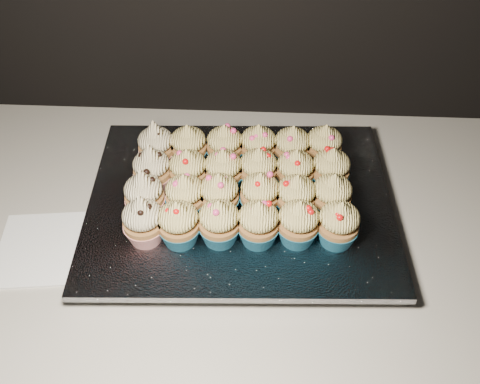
{
  "coord_description": "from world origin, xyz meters",
  "views": [
    {
      "loc": [
        0.07,
        1.1,
        1.57
      ],
      "look_at": [
        0.04,
        1.72,
        0.95
      ],
      "focal_mm": 40.0,
      "sensor_mm": 36.0,
      "label": 1
    }
  ],
  "objects": [
    {
      "name": "cupcake_4",
      "position": [
        0.14,
        1.63,
        0.97
      ],
      "size": [
        0.06,
        0.06,
        0.08
      ],
      "color": "#1C6586",
      "rests_on": "foil_lining"
    },
    {
      "name": "cupcake_17",
      "position": [
        0.19,
        1.75,
        0.97
      ],
      "size": [
        0.06,
        0.06,
        0.08
      ],
      "color": "#1C6586",
      "rests_on": "foil_lining"
    },
    {
      "name": "cupcake_6",
      "position": [
        -0.1,
        1.68,
        0.97
      ],
      "size": [
        0.06,
        0.06,
        0.1
      ],
      "color": "#B11C18",
      "rests_on": "foil_lining"
    },
    {
      "name": "cupcake_1",
      "position": [
        -0.04,
        1.62,
        0.97
      ],
      "size": [
        0.06,
        0.06,
        0.08
      ],
      "color": "#1C6586",
      "rests_on": "foil_lining"
    },
    {
      "name": "foil_lining",
      "position": [
        0.04,
        1.72,
        0.93
      ],
      "size": [
        0.51,
        0.41,
        0.01
      ],
      "primitive_type": "cube",
      "rotation": [
        0.0,
        0.0,
        0.04
      ],
      "color": "silver",
      "rests_on": "baking_tray"
    },
    {
      "name": "cupcake_19",
      "position": [
        -0.05,
        1.8,
        0.97
      ],
      "size": [
        0.06,
        0.06,
        0.08
      ],
      "color": "#1C6586",
      "rests_on": "foil_lining"
    },
    {
      "name": "cupcake_16",
      "position": [
        0.13,
        1.75,
        0.97
      ],
      "size": [
        0.06,
        0.06,
        0.08
      ],
      "color": "#1C6586",
      "rests_on": "foil_lining"
    },
    {
      "name": "cupcake_12",
      "position": [
        -0.1,
        1.74,
        0.97
      ],
      "size": [
        0.06,
        0.06,
        0.1
      ],
      "color": "#B11C18",
      "rests_on": "foil_lining"
    },
    {
      "name": "cupcake_7",
      "position": [
        -0.04,
        1.68,
        0.97
      ],
      "size": [
        0.06,
        0.06,
        0.08
      ],
      "color": "#1C6586",
      "rests_on": "foil_lining"
    },
    {
      "name": "cupcake_21",
      "position": [
        0.07,
        1.81,
        0.97
      ],
      "size": [
        0.06,
        0.06,
        0.08
      ],
      "color": "#1C6586",
      "rests_on": "foil_lining"
    },
    {
      "name": "napkin",
      "position": [
        -0.26,
        1.62,
        0.9
      ],
      "size": [
        0.16,
        0.16,
        0.0
      ],
      "primitive_type": "cube",
      "rotation": [
        0.0,
        0.0,
        0.12
      ],
      "color": "white",
      "rests_on": "worktop"
    },
    {
      "name": "cupcake_9",
      "position": [
        0.08,
        1.69,
        0.97
      ],
      "size": [
        0.06,
        0.06,
        0.08
      ],
      "color": "#1C6586",
      "rests_on": "foil_lining"
    },
    {
      "name": "cupcake_18",
      "position": [
        -0.1,
        1.8,
        0.97
      ],
      "size": [
        0.06,
        0.06,
        0.1
      ],
      "color": "#B11C18",
      "rests_on": "foil_lining"
    },
    {
      "name": "worktop",
      "position": [
        0.0,
        1.7,
        0.88
      ],
      "size": [
        2.44,
        0.64,
        0.04
      ],
      "primitive_type": "cube",
      "color": "beige",
      "rests_on": "cabinet"
    },
    {
      "name": "cupcake_10",
      "position": [
        0.13,
        1.69,
        0.97
      ],
      "size": [
        0.06,
        0.06,
        0.08
      ],
      "color": "#1C6586",
      "rests_on": "foil_lining"
    },
    {
      "name": "cupcake_11",
      "position": [
        0.19,
        1.69,
        0.97
      ],
      "size": [
        0.06,
        0.06,
        0.08
      ],
      "color": "#1C6586",
      "rests_on": "foil_lining"
    },
    {
      "name": "cupcake_0",
      "position": [
        -0.09,
        1.62,
        0.97
      ],
      "size": [
        0.06,
        0.06,
        0.1
      ],
      "color": "#B11C18",
      "rests_on": "foil_lining"
    },
    {
      "name": "cupcake_2",
      "position": [
        0.02,
        1.63,
        0.97
      ],
      "size": [
        0.06,
        0.06,
        0.08
      ],
      "color": "#1C6586",
      "rests_on": "foil_lining"
    },
    {
      "name": "cupcake_13",
      "position": [
        -0.04,
        1.74,
        0.97
      ],
      "size": [
        0.06,
        0.06,
        0.08
      ],
      "color": "#1C6586",
      "rests_on": "foil_lining"
    },
    {
      "name": "cabinet",
      "position": [
        0.0,
        1.7,
        0.43
      ],
      "size": [
        2.4,
        0.6,
        0.86
      ],
      "primitive_type": "cube",
      "color": "black",
      "rests_on": "ground"
    },
    {
      "name": "cupcake_8",
      "position": [
        0.01,
        1.68,
        0.97
      ],
      "size": [
        0.06,
        0.06,
        0.08
      ],
      "color": "#1C6586",
      "rests_on": "foil_lining"
    },
    {
      "name": "cupcake_3",
      "position": [
        0.08,
        1.63,
        0.97
      ],
      "size": [
        0.06,
        0.06,
        0.08
      ],
      "color": "#1C6586",
      "rests_on": "foil_lining"
    },
    {
      "name": "cupcake_14",
      "position": [
        0.02,
        1.74,
        0.97
      ],
      "size": [
        0.06,
        0.06,
        0.08
      ],
      "color": "#1C6586",
      "rests_on": "foil_lining"
    },
    {
      "name": "cupcake_22",
      "position": [
        0.13,
        1.81,
        0.97
      ],
      "size": [
        0.06,
        0.06,
        0.08
      ],
      "color": "#1C6586",
      "rests_on": "foil_lining"
    },
    {
      "name": "cupcake_15",
      "position": [
        0.07,
        1.75,
        0.97
      ],
      "size": [
        0.06,
        0.06,
        0.08
      ],
      "color": "#1C6586",
      "rests_on": "foil_lining"
    },
    {
      "name": "cupcake_23",
      "position": [
        0.18,
        1.81,
        0.97
      ],
      "size": [
        0.06,
        0.06,
        0.08
      ],
      "color": "#1C6586",
      "rests_on": "foil_lining"
    },
    {
      "name": "cupcake_20",
      "position": [
        0.01,
        1.8,
        0.97
      ],
      "size": [
        0.06,
        0.06,
        0.08
      ],
      "color": "#1C6586",
      "rests_on": "foil_lining"
    },
    {
      "name": "baking_tray",
      "position": [
        0.04,
        1.72,
        0.91
      ],
      "size": [
        0.47,
        0.37,
        0.02
      ],
      "primitive_type": "cube",
      "rotation": [
        0.0,
        0.0,
        0.04
      ],
      "color": "black",
      "rests_on": "worktop"
    },
    {
      "name": "cupcake_5",
      "position": [
        0.2,
        1.63,
        0.97
      ],
      "size": [
        0.06,
        0.06,
        0.08
      ],
      "color": "#1C6586",
      "rests_on": "foil_lining"
    }
  ]
}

